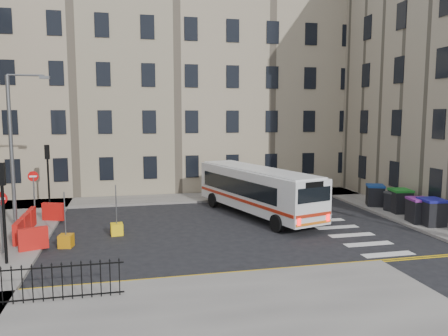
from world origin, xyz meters
name	(u,v)px	position (x,y,z in m)	size (l,w,h in m)	color
ground	(260,226)	(0.00, 0.00, 0.00)	(120.00, 120.00, 0.00)	black
pavement_north	(144,200)	(-6.00, 8.60, 0.07)	(36.00, 3.20, 0.15)	slate
pavement_east	(368,203)	(9.00, 4.00, 0.07)	(2.40, 26.00, 0.15)	slate
pavement_sw	(137,320)	(-7.00, -10.00, 0.07)	(20.00, 6.00, 0.15)	slate
terrace_north	(126,85)	(-7.00, 15.50, 8.62)	(38.30, 10.80, 17.20)	gray
traffic_light_nw	(48,167)	(-12.00, 6.50, 2.87)	(0.28, 0.22, 4.10)	black
traffic_light_sw	(3,197)	(-12.00, -4.00, 2.87)	(0.28, 0.22, 4.10)	black
streetlamp	(11,149)	(-13.00, 2.00, 4.34)	(0.50, 0.22, 8.14)	#595B5E
no_entry_north	(34,184)	(-12.50, 4.50, 2.08)	(0.60, 0.08, 3.00)	#595B5E
no_entry_south	(1,209)	(-12.50, -2.50, 2.08)	(0.60, 0.08, 3.00)	#595B5E
roadworks_barriers	(33,224)	(-11.84, 0.50, 0.65)	(1.66, 6.26, 1.00)	red
bus	(257,189)	(0.53, 2.47, 1.64)	(5.22, 10.66, 2.84)	silver
wheelie_bin_a	(432,212)	(8.97, -2.40, 0.88)	(1.26, 1.42, 1.46)	black
wheelie_bin_b	(419,210)	(8.69, -1.72, 0.85)	(1.28, 1.41, 1.38)	black
wheelie_bin_c	(400,201)	(9.21, 0.75, 0.88)	(1.34, 1.48, 1.44)	black
wheelie_bin_d	(396,201)	(9.12, 1.07, 0.77)	(1.24, 1.34, 1.22)	black
wheelie_bin_e	(375,195)	(8.83, 2.90, 0.85)	(1.50, 1.58, 1.39)	black
bollard_yellow	(117,229)	(-7.73, -0.11, 0.30)	(0.60, 0.60, 0.60)	yellow
bollard_chevron	(66,241)	(-10.00, -1.72, 0.30)	(0.60, 0.60, 0.60)	#C4770B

